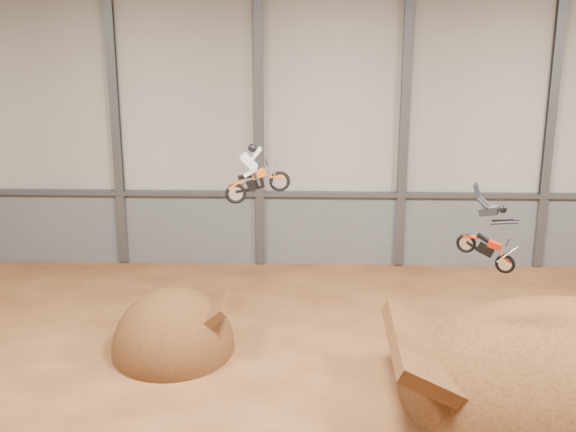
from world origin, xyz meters
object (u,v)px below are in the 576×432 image
at_px(fmx_rider_a, 260,168).
at_px(landing_ramp, 565,400).
at_px(fmx_rider_b, 484,228).
at_px(takeoff_ramp, 174,349).

bearing_deg(fmx_rider_a, landing_ramp, -29.24).
distance_m(landing_ramp, fmx_rider_b, 6.90).
bearing_deg(fmx_rider_a, fmx_rider_b, -38.55).
bearing_deg(fmx_rider_b, landing_ramp, 26.65).
distance_m(takeoff_ramp, fmx_rider_b, 12.68).
height_order(fmx_rider_a, fmx_rider_b, fmx_rider_a).
distance_m(takeoff_ramp, landing_ramp, 14.11).
bearing_deg(landing_ramp, takeoff_ramp, 166.09).
height_order(landing_ramp, fmx_rider_b, fmx_rider_b).
distance_m(landing_ramp, fmx_rider_a, 13.13).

